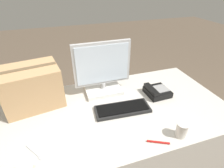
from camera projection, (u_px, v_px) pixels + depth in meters
office_desk at (110, 144)px, 1.50m from camera, size 1.80×0.90×0.75m
monitor at (103, 72)px, 1.42m from camera, size 0.46×0.23×0.44m
keyboard at (122, 109)px, 1.29m from camera, size 0.42×0.18×0.03m
desk_phone at (157, 91)px, 1.46m from camera, size 0.19×0.19×0.08m
paper_cup_right at (182, 130)px, 1.06m from camera, size 0.07×0.07×0.10m
spoon at (36, 154)px, 0.97m from camera, size 0.10×0.13×0.00m
cardboard_box at (32, 87)px, 1.29m from camera, size 0.44×0.37×0.31m
pen_marker at (158, 142)px, 1.04m from camera, size 0.13×0.07×0.01m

